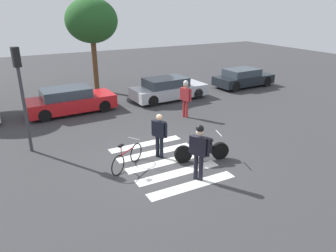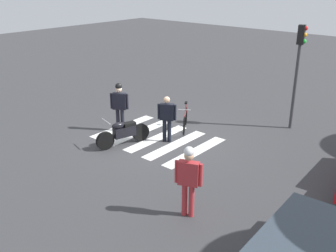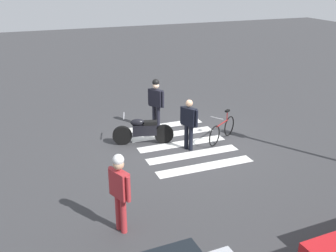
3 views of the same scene
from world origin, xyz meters
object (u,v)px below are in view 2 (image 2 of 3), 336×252
Objects in this scene: leaning_bicycle at (185,120)px; traffic_light_pole at (299,61)px; officer_by_motorcycle at (167,116)px; pedestrian_bystander at (188,176)px; police_motorcycle at (123,133)px; officer_on_foot at (119,103)px.

leaning_bicycle is 4.77m from traffic_light_pole.
pedestrian_bystander reaches higher than officer_by_motorcycle.
officer_by_motorcycle is at bearing 141.70° from police_motorcycle.
leaning_bicycle is at bearing -169.90° from officer_by_motorcycle.
officer_by_motorcycle is at bearing -132.79° from pedestrian_bystander.
police_motorcycle is at bearing -15.59° from leaning_bicycle.
pedestrian_bystander is at bearing 62.97° from officer_on_foot.
pedestrian_bystander is at bearing 4.62° from traffic_light_pole.
leaning_bicycle is 0.79× the size of officer_on_foot.
leaning_bicycle is 2.62m from officer_on_foot.
officer_on_foot is at bearing -45.69° from leaning_bicycle.
officer_on_foot is at bearing -128.11° from police_motorcycle.
officer_by_motorcycle is 0.43× the size of traffic_light_pole.
leaning_bicycle is at bearing -47.68° from traffic_light_pole.
traffic_light_pole reaches higher than pedestrian_bystander.
police_motorcycle is 1.06× the size of pedestrian_bystander.
police_motorcycle is 1.52m from officer_on_foot.
officer_on_foot reaches higher than leaning_bicycle.
officer_by_motorcycle reaches higher than leaning_bicycle.
pedestrian_bystander is (4.55, 3.68, 0.73)m from leaning_bicycle.
police_motorcycle is 4.87m from pedestrian_bystander.
officer_on_foot reaches higher than pedestrian_bystander.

